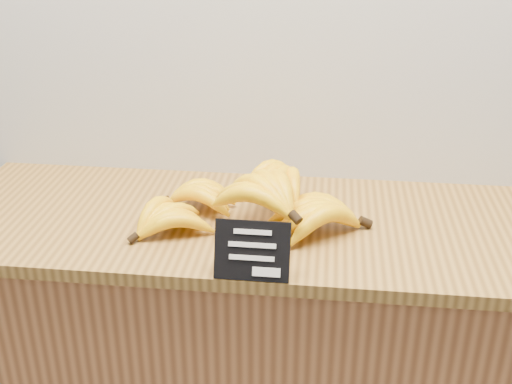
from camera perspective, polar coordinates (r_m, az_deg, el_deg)
The scene contains 4 objects.
counter at distance 1.77m, azimuth 0.20°, elevation -16.21°, with size 1.38×0.50×0.90m, color #A16234.
counter_top at distance 1.50m, azimuth 0.22°, elevation -2.81°, with size 1.48×0.54×0.03m, color olive.
chalkboard_sign at distance 1.25m, azimuth -0.35°, elevation -5.26°, with size 0.15×0.01×0.12m, color black.
banana_pile at distance 1.44m, azimuth -0.19°, elevation -0.95°, with size 0.56×0.34×0.13m.
Camera 1 is at (-0.03, 1.43, 1.62)m, focal length 45.00 mm.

